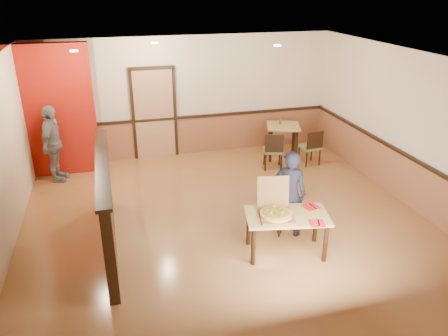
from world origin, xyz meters
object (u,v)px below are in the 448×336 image
object	(u,v)px
side_table	(283,133)
passerby	(53,144)
diner	(289,194)
diner_chair	(286,205)
side_chair_left	(273,149)
pizza_box	(275,211)
side_chair_right	(311,146)
condiment	(280,121)
main_table	(287,221)

from	to	relation	value
side_table	passerby	bearing A→B (deg)	179.72
diner	passerby	size ratio (longest dim) A/B	0.91
diner_chair	side_chair_left	distance (m)	2.60
diner_chair	pizza_box	distance (m)	0.81
passerby	pizza_box	distance (m)	5.08
side_chair_right	condiment	size ratio (longest dim) A/B	6.19
side_table	diner	bearing A→B (deg)	-110.71
passerby	condiment	distance (m)	5.06
side_table	condiment	xyz separation A→B (m)	(-0.03, 0.11, 0.25)
side_chair_left	side_chair_right	size ratio (longest dim) A/B	1.02
side_table	passerby	world-z (taller)	passerby
diner	side_chair_right	bearing A→B (deg)	-92.33
side_chair_left	pizza_box	size ratio (longest dim) A/B	1.29
diner	passerby	world-z (taller)	passerby
side_chair_left	passerby	world-z (taller)	passerby
side_chair_left	side_table	bearing A→B (deg)	-111.55
passerby	diner	bearing A→B (deg)	-116.83
diner_chair	pizza_box	world-z (taller)	pizza_box
diner_chair	side_chair_right	distance (m)	2.99
side_chair_left	diner	size ratio (longest dim) A/B	0.58
side_chair_right	passerby	bearing A→B (deg)	-12.54
main_table	diner_chair	distance (m)	0.72
diner_chair	passerby	bearing A→B (deg)	147.11
diner_chair	side_table	size ratio (longest dim) A/B	0.89
passerby	pizza_box	size ratio (longest dim) A/B	2.45
diner	passerby	distance (m)	5.06
side_chair_right	diner	size ratio (longest dim) A/B	0.57
diner_chair	side_chair_left	bearing A→B (deg)	79.45
side_table	diner	xyz separation A→B (m)	(-1.23, -3.24, 0.12)
diner	side_chair_left	bearing A→B (deg)	-75.80
side_table	pizza_box	distance (m)	4.07
main_table	passerby	world-z (taller)	passerby
side_chair_left	passerby	size ratio (longest dim) A/B	0.53
side_chair_right	condiment	distance (m)	0.96
side_chair_right	side_chair_left	bearing A→B (deg)	-6.05
side_chair_left	side_chair_right	xyz separation A→B (m)	(0.92, -0.00, -0.01)
main_table	side_chair_left	distance (m)	3.30
diner	passerby	bearing A→B (deg)	-9.93
side_chair_right	pizza_box	size ratio (longest dim) A/B	1.27
main_table	condiment	xyz separation A→B (m)	(1.45, 3.87, 0.31)
side_table	condiment	size ratio (longest dim) A/B	6.91
side_chair_left	condiment	distance (m)	0.94
side_chair_left	pizza_box	xyz separation A→B (m)	(-1.19, -3.11, 0.27)
side_chair_left	passerby	distance (m)	4.68
pizza_box	side_chair_right	bearing A→B (deg)	66.36
main_table	side_table	bearing A→B (deg)	79.57
main_table	condiment	distance (m)	4.14
side_chair_right	diner	xyz separation A→B (m)	(-1.68, -2.63, 0.28)
diner_chair	passerby	xyz separation A→B (m)	(-3.89, 3.13, 0.35)
side_chair_left	side_chair_right	distance (m)	0.92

